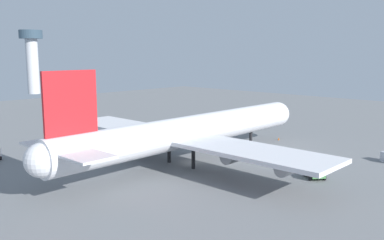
{
  "coord_description": "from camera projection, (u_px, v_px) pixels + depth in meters",
  "views": [
    {
      "loc": [
        -56.72,
        -53.59,
        21.04
      ],
      "look_at": [
        0.0,
        0.0,
        8.37
      ],
      "focal_mm": 38.61,
      "sensor_mm": 36.0,
      "label": 1
    }
  ],
  "objects": [
    {
      "name": "baggage_tug",
      "position": [
        242.0,
        126.0,
        114.85
      ],
      "size": [
        4.14,
        2.77,
        2.12
      ],
      "color": "#333338",
      "rests_on": "ground_plane"
    },
    {
      "name": "control_tower",
      "position": [
        32.0,
        55.0,
        213.42
      ],
      "size": [
        11.7,
        11.7,
        32.74
      ],
      "color": "silver",
      "rests_on": "ground_plane"
    },
    {
      "name": "fuel_truck",
      "position": [
        314.0,
        171.0,
        70.21
      ],
      "size": [
        4.54,
        4.76,
        2.09
      ],
      "color": "#333338",
      "rests_on": "ground_plane"
    },
    {
      "name": "ground_plane",
      "position": [
        192.0,
        162.0,
        80.4
      ],
      "size": [
        265.74,
        265.74,
        0.0
      ],
      "primitive_type": "plane",
      "color": "slate"
    },
    {
      "name": "safety_cone_nose",
      "position": [
        279.0,
        139.0,
        101.11
      ],
      "size": [
        0.42,
        0.42,
        0.6
      ],
      "primitive_type": "cone",
      "color": "orange",
      "rests_on": "ground_plane"
    },
    {
      "name": "cargo_airplane",
      "position": [
        190.0,
        132.0,
        79.07
      ],
      "size": [
        66.44,
        60.63,
        18.61
      ],
      "color": "silver",
      "rests_on": "ground_plane"
    }
  ]
}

